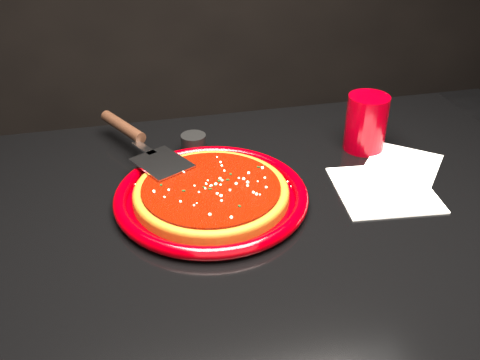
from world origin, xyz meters
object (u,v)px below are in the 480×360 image
(table, at_px, (252,351))
(cup, at_px, (366,123))
(ramekin, at_px, (194,144))
(pizza_server, at_px, (142,141))
(plate, at_px, (211,196))

(table, distance_m, cup, 0.54)
(table, bearing_deg, ramekin, 107.69)
(pizza_server, relative_size, cup, 2.99)
(pizza_server, bearing_deg, plate, -86.99)
(table, height_order, plate, plate)
(cup, bearing_deg, table, -149.81)
(plate, bearing_deg, table, -26.67)
(plate, relative_size, pizza_server, 0.98)
(cup, relative_size, ramekin, 2.27)
(table, height_order, cup, cup)
(table, bearing_deg, cup, 30.19)
(plate, xyz_separation_m, cup, (0.35, 0.13, 0.05))
(pizza_server, distance_m, cup, 0.46)
(plate, height_order, ramekin, ramekin)
(plate, relative_size, cup, 2.94)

